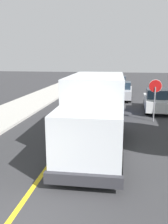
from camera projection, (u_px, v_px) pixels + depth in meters
The scene contains 7 objects.
centre_line_yellow at pixel (78, 124), 14.70m from camera, with size 0.16×56.00×0.01m, color gold.
box_truck at pixel (95, 109), 10.59m from camera, with size 2.61×7.25×3.20m.
parked_car_near at pixel (109, 102), 17.39m from camera, with size 1.86×4.42×1.67m.
parked_car_mid at pixel (122, 91), 23.05m from camera, with size 1.93×4.45×1.67m.
parked_car_far at pixel (119, 83), 29.78m from camera, with size 2.02×4.48×1.67m.
parked_van_across at pixel (157, 101), 18.04m from camera, with size 1.93×4.45×1.67m.
stop_sign at pixel (155, 92), 14.88m from camera, with size 0.80×0.10×2.65m.
Camera 1 is at (2.72, -3.90, 4.03)m, focal length 38.41 mm.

